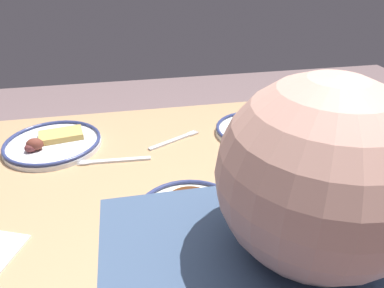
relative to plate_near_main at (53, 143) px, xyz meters
The scene contains 9 objects.
dining_table 0.43m from the plate_near_main, 156.06° to the left, with size 1.40×0.79×0.75m.
plate_near_main is the anchor object (origin of this frame).
plate_center_pancakes 0.62m from the plate_near_main, behind, with size 0.26×0.26×0.04m.
plate_far_companion 0.52m from the plate_near_main, 130.22° to the left, with size 0.24×0.24×0.05m.
coffee_mug 0.89m from the plate_near_main, 167.20° to the left, with size 0.12×0.09×0.10m.
fork_near 0.36m from the plate_near_main, behind, with size 0.17×0.10×0.01m.
fork_far 0.21m from the plate_near_main, 145.58° to the left, with size 0.20×0.03×0.01m.
butter_knife 0.73m from the plate_near_main, 155.28° to the left, with size 0.23×0.06×0.01m.
tea_spoon 0.87m from the plate_near_main, behind, with size 0.20×0.05×0.01m.
Camera 1 is at (0.15, 0.81, 1.27)m, focal length 32.89 mm.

